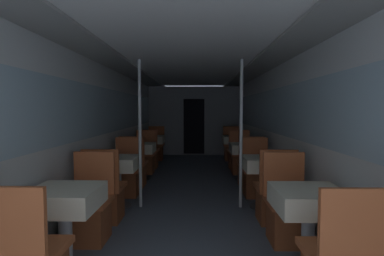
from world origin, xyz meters
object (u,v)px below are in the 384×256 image
chair_left_far_0 (89,214)px  chair_left_near_3 (149,156)px  dining_table_left_0 (65,203)px  dining_table_left_3 (153,141)px  support_pole_left_1 (140,134)px  chair_right_near_2 (250,171)px  support_pole_right_1 (241,134)px  chair_left_far_2 (145,160)px  chair_right_near_3 (237,156)px  chair_right_far_2 (241,160)px  chair_left_far_1 (127,178)px  chair_left_near_2 (134,171)px  chair_right_far_1 (256,178)px  dining_table_right_0 (309,205)px  dining_table_right_3 (234,141)px  dining_table_right_1 (264,167)px  chair_right_far_0 (288,216)px  chair_left_far_3 (156,150)px  chair_left_near_1 (105,199)px  chair_right_near_1 (274,200)px  chair_right_far_3 (232,150)px  dining_table_left_1 (117,166)px  dining_table_right_2 (245,150)px  dining_table_left_2 (140,150)px

chair_left_far_0 → chair_left_near_3: same height
dining_table_left_0 → dining_table_left_3: (0.00, 5.12, 0.00)m
support_pole_left_1 → chair_right_near_2: support_pole_left_1 is taller
dining_table_left_3 → support_pole_right_1: size_ratio=0.34×
chair_left_far_2 → chair_right_near_3: size_ratio=1.00×
chair_left_near_3 → chair_right_far_2: bearing=-14.8°
dining_table_left_0 → dining_table_left_3: 5.12m
chair_left_far_0 → chair_left_far_1: bearing=-90.0°
chair_left_near_2 → chair_right_far_1: bearing=-14.8°
dining_table_right_0 → dining_table_right_3: size_ratio=1.00×
dining_table_right_1 → dining_table_right_3: 3.42m
chair_right_far_2 → chair_right_near_3: bearing=-90.0°
chair_right_far_0 → support_pole_right_1: 1.41m
chair_left_far_3 → chair_right_far_0: 5.54m
chair_left_far_2 → chair_right_near_3: (2.10, 0.56, 0.00)m
dining_table_left_0 → chair_left_near_2: size_ratio=0.78×
chair_left_near_1 → chair_right_far_2: same height
chair_left_near_2 → chair_right_near_1: 2.71m
chair_left_near_3 → support_pole_right_1: support_pole_right_1 is taller
chair_left_near_2 → chair_right_far_3: size_ratio=1.00×
dining_table_left_1 → support_pole_left_1: support_pole_left_1 is taller
dining_table_left_3 → dining_table_right_3: 2.10m
chair_right_far_3 → dining_table_right_2: bearing=90.0°
dining_table_right_3 → chair_right_far_1: bearing=-90.0°
dining_table_left_1 → dining_table_right_2: (2.10, 1.71, 0.00)m
dining_table_left_3 → dining_table_right_3: same height
chair_left_near_2 → support_pole_right_1: 2.24m
dining_table_left_1 → chair_left_far_2: chair_left_far_2 is taller
chair_left_far_3 → dining_table_right_1: bearing=117.8°
dining_table_right_2 → chair_left_near_3: bearing=151.7°
dining_table_right_1 → chair_right_far_2: size_ratio=0.78×
chair_left_near_3 → support_pole_right_1: size_ratio=0.44×
support_pole_left_1 → dining_table_left_2: support_pole_left_1 is taller
dining_table_left_1 → dining_table_right_3: bearing=58.4°
chair_left_far_0 → chair_left_near_3: 3.97m
chair_left_far_2 → chair_left_near_3: 0.56m
dining_table_right_2 → chair_right_far_2: 0.65m
dining_table_right_2 → chair_right_far_3: size_ratio=0.78×
dining_table_left_0 → chair_right_far_0: (2.10, 0.58, -0.30)m
dining_table_left_0 → chair_right_far_3: (2.10, 5.70, -0.30)m
dining_table_left_0 → chair_right_near_1: (2.10, 1.13, -0.30)m
chair_left_far_3 → chair_left_far_2: bearing=90.0°
chair_left_far_1 → chair_left_far_3: bearing=-90.0°
chair_left_far_2 → chair_left_far_0: bearing=90.0°
dining_table_left_0 → chair_left_far_3: bearing=90.0°
dining_table_left_3 → chair_right_far_0: 5.02m
chair_left_far_1 → dining_table_right_0: size_ratio=1.29×
dining_table_right_1 → chair_left_far_1: bearing=164.7°
chair_left_near_3 → support_pole_right_1: 3.43m
chair_right_near_2 → dining_table_right_3: chair_right_near_2 is taller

